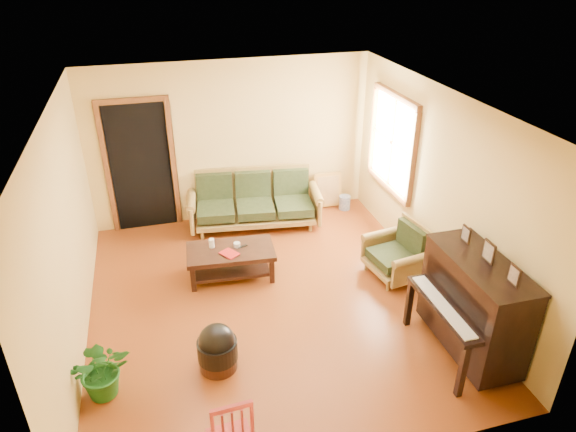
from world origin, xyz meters
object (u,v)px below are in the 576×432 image
object	(u,v)px
footstool	(218,352)
ceramic_crock	(345,202)
potted_plant	(102,369)
sofa	(255,201)
red_chair	(230,425)
armchair	(395,251)
piano	(473,308)
coffee_table	(231,263)

from	to	relation	value
footstool	ceramic_crock	world-z (taller)	footstool
potted_plant	sofa	bearing A→B (deg)	54.05
footstool	red_chair	xyz separation A→B (m)	(-0.05, -1.15, 0.21)
armchair	piano	bearing A→B (deg)	-94.06
armchair	ceramic_crock	size ratio (longest dim) A/B	3.19
coffee_table	footstool	world-z (taller)	coffee_table
sofa	coffee_table	bearing A→B (deg)	-107.78
coffee_table	potted_plant	bearing A→B (deg)	-132.60
footstool	red_chair	size ratio (longest dim) A/B	0.53
armchair	footstool	bearing A→B (deg)	-166.26
armchair	footstool	distance (m)	2.85
footstool	potted_plant	bearing A→B (deg)	-177.20
red_chair	coffee_table	bearing A→B (deg)	77.07
armchair	footstool	xyz separation A→B (m)	(-2.62, -1.11, -0.18)
coffee_table	piano	distance (m)	3.20
footstool	potted_plant	size ratio (longest dim) A/B	0.67
potted_plant	footstool	bearing A→B (deg)	2.80
footstool	ceramic_crock	size ratio (longest dim) A/B	1.77
piano	coffee_table	bearing A→B (deg)	137.30
armchair	potted_plant	world-z (taller)	armchair
red_chair	potted_plant	size ratio (longest dim) A/B	1.27
sofa	red_chair	xyz separation A→B (m)	(-1.12, -4.17, -0.03)
coffee_table	piano	world-z (taller)	piano
piano	potted_plant	size ratio (longest dim) A/B	2.07
piano	ceramic_crock	xyz separation A→B (m)	(-0.07, 3.66, -0.47)
armchair	ceramic_crock	world-z (taller)	armchair
sofa	piano	size ratio (longest dim) A/B	1.55
coffee_table	armchair	world-z (taller)	armchair
armchair	red_chair	size ratio (longest dim) A/B	0.95
sofa	coffee_table	xyz separation A→B (m)	(-0.62, -1.33, -0.23)
red_chair	armchair	bearing A→B (deg)	37.16
footstool	potted_plant	distance (m)	1.18
piano	red_chair	size ratio (longest dim) A/B	1.63
coffee_table	armchair	distance (m)	2.26
sofa	armchair	size ratio (longest dim) A/B	2.67
coffee_table	footstool	bearing A→B (deg)	-104.59
sofa	armchair	world-z (taller)	sofa
coffee_table	potted_plant	size ratio (longest dim) A/B	1.82
armchair	potted_plant	size ratio (longest dim) A/B	1.20
coffee_table	red_chair	bearing A→B (deg)	-99.88
potted_plant	red_chair	bearing A→B (deg)	-44.39
coffee_table	potted_plant	xyz separation A→B (m)	(-1.61, -1.75, 0.11)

